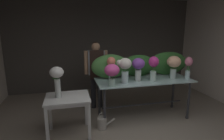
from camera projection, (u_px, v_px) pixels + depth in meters
ground_plane at (118, 113)px, 4.30m from camera, size 8.31×8.31×0.00m
wall_back at (102, 45)px, 5.78m from camera, size 5.81×0.12×2.82m
display_table_glass at (144, 86)px, 3.93m from camera, size 2.03×0.81×0.87m
side_table_white at (68, 102)px, 3.27m from camera, size 0.77×0.63×0.74m
florist at (96, 68)px, 4.37m from camera, size 0.56×0.24×1.62m
foliage_backdrop at (137, 65)px, 4.10m from camera, size 2.27×0.32×0.53m
vase_violet_hydrangea at (138, 67)px, 3.74m from camera, size 0.26×0.26×0.47m
vase_peach_ranunculus at (174, 64)px, 3.91m from camera, size 0.30×0.29×0.49m
vase_magenta_snapdragons at (153, 67)px, 3.72m from camera, size 0.21×0.21×0.51m
vase_ivory_stock at (125, 68)px, 3.59m from camera, size 0.29×0.25×0.50m
vase_fuchsia_tulips at (112, 72)px, 3.38m from camera, size 0.28×0.28×0.42m
vase_coral_roses at (111, 67)px, 3.77m from camera, size 0.18×0.18×0.49m
vase_rosy_peonies at (188, 66)px, 3.87m from camera, size 0.19×0.16×0.48m
vase_white_roses_tall at (57, 78)px, 3.14m from camera, size 0.24×0.24×0.55m
watering_can at (102, 123)px, 3.58m from camera, size 0.35×0.18×0.34m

